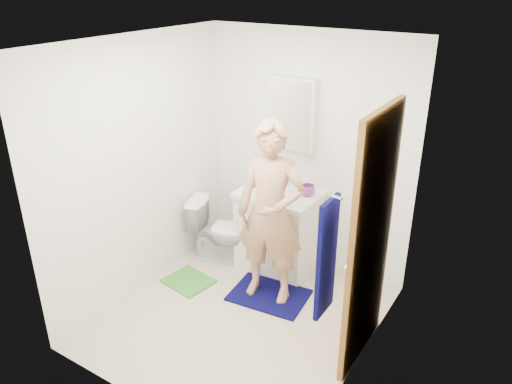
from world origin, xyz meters
TOP-DOWN VIEW (x-y plane):
  - floor at (0.00, 0.00)m, footprint 2.20×2.40m
  - ceiling at (0.00, 0.00)m, footprint 2.20×2.40m
  - wall_back at (0.00, 1.21)m, footprint 2.20×0.02m
  - wall_front at (0.00, -1.21)m, footprint 2.20×0.02m
  - wall_left at (-1.11, 0.00)m, footprint 0.02×2.40m
  - wall_right at (1.11, 0.00)m, footprint 0.02×2.40m
  - vanity_cabinet at (-0.15, 0.91)m, footprint 0.75×0.55m
  - countertop at (-0.15, 0.91)m, footprint 0.79×0.59m
  - sink_basin at (-0.15, 0.91)m, footprint 0.40×0.40m
  - faucet at (-0.15, 1.09)m, footprint 0.03×0.03m
  - medicine_cabinet at (-0.15, 1.14)m, footprint 0.50×0.12m
  - mirror_panel at (-0.15, 1.08)m, footprint 0.46×0.01m
  - door at (1.07, 0.15)m, footprint 0.05×0.80m
  - door_knob at (1.03, -0.17)m, footprint 0.07×0.07m
  - towel at (1.03, -0.57)m, footprint 0.03×0.24m
  - towel_hook at (1.07, -0.57)m, footprint 0.06×0.02m
  - toilet at (-0.72, 0.70)m, footprint 0.76×0.57m
  - bath_mat at (0.06, 0.39)m, footprint 0.76×0.58m
  - green_rug at (-0.75, 0.16)m, footprint 0.50×0.44m
  - soap_dispenser at (-0.44, 0.90)m, footprint 0.10×0.10m
  - toothbrush_cup at (0.12, 0.99)m, footprint 0.17×0.17m
  - man at (0.06, 0.40)m, footprint 0.69×0.52m

SIDE VIEW (x-z plane):
  - floor at x=0.00m, z-range -0.02..0.00m
  - green_rug at x=-0.75m, z-range 0.00..0.02m
  - bath_mat at x=0.06m, z-range 0.00..0.02m
  - toilet at x=-0.72m, z-range 0.00..0.69m
  - vanity_cabinet at x=-0.15m, z-range 0.00..0.80m
  - countertop at x=-0.15m, z-range 0.80..0.85m
  - sink_basin at x=-0.15m, z-range 0.83..0.86m
  - man at x=0.06m, z-range 0.02..1.75m
  - toothbrush_cup at x=0.12m, z-range 0.85..0.96m
  - faucet at x=-0.15m, z-range 0.85..0.97m
  - soap_dispenser at x=-0.44m, z-range 0.85..1.02m
  - door_knob at x=1.03m, z-range 0.91..0.98m
  - door at x=1.07m, z-range 0.00..2.05m
  - wall_back at x=0.00m, z-range 0.00..2.40m
  - wall_front at x=0.00m, z-range 0.00..2.40m
  - wall_left at x=-1.11m, z-range 0.00..2.40m
  - wall_right at x=1.11m, z-range 0.00..2.40m
  - towel at x=1.03m, z-range 0.85..1.65m
  - medicine_cabinet at x=-0.15m, z-range 1.25..1.95m
  - mirror_panel at x=-0.15m, z-range 1.27..1.93m
  - towel_hook at x=1.07m, z-range 1.66..1.68m
  - ceiling at x=0.00m, z-range 2.40..2.42m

